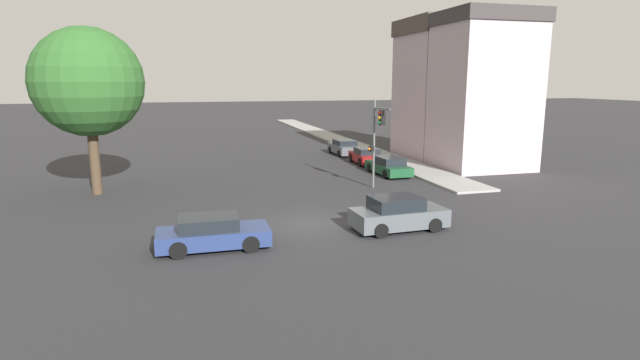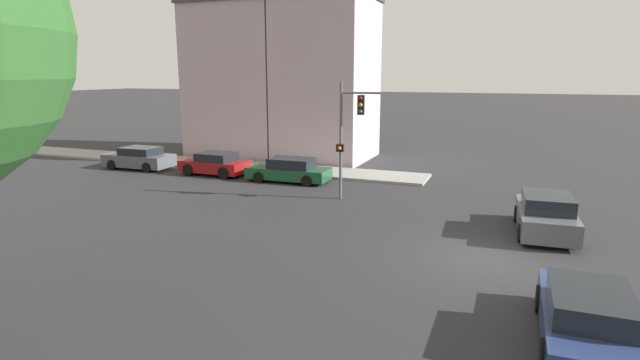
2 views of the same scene
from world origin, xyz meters
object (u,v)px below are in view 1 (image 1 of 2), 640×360
parked_car_0 (389,166)px  parked_car_2 (344,147)px  crossing_car_1 (212,233)px  parked_car_1 (366,156)px  crossing_car_0 (398,214)px  traffic_signal (377,132)px  street_tree (88,82)px

parked_car_0 → parked_car_2: parked_car_2 is taller
crossing_car_1 → parked_car_2: parked_car_2 is taller
crossing_car_1 → parked_car_1: 22.80m
parked_car_0 → parked_car_2: (0.03, 10.52, 0.04)m
parked_car_1 → crossing_car_0: bearing=166.1°
crossing_car_0 → parked_car_1: bearing=70.9°
parked_car_0 → parked_car_2: size_ratio=1.06×
crossing_car_0 → parked_car_0: size_ratio=0.94×
crossing_car_0 → parked_car_2: crossing_car_0 is taller
parked_car_2 → crossing_car_1: bearing=149.7°
traffic_signal → parked_car_2: (2.76, 14.93, -2.93)m
crossing_car_1 → traffic_signal: bearing=40.2°
street_tree → parked_car_0: 20.43m
street_tree → parked_car_1: (19.62, 6.27, -5.97)m
crossing_car_0 → crossing_car_1: bearing=-179.7°
street_tree → parked_car_0: size_ratio=2.10×
traffic_signal → parked_car_2: traffic_signal is taller
traffic_signal → parked_car_2: size_ratio=1.27×
street_tree → traffic_signal: size_ratio=1.76×
crossing_car_0 → parked_car_0: bearing=65.8°
street_tree → crossing_car_1: (6.12, -12.10, -5.97)m
parked_car_0 → crossing_car_1: bearing=133.4°
street_tree → parked_car_2: 23.59m
crossing_car_0 → street_tree: bearing=138.2°
traffic_signal → crossing_car_1: traffic_signal is taller
street_tree → parked_car_1: street_tree is taller
street_tree → traffic_signal: street_tree is taller
crossing_car_0 → crossing_car_1: crossing_car_0 is taller
street_tree → crossing_car_0: bearing=-38.7°
crossing_car_1 → parked_car_0: size_ratio=0.96×
traffic_signal → street_tree: bearing=-18.4°
traffic_signal → parked_car_0: traffic_signal is taller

